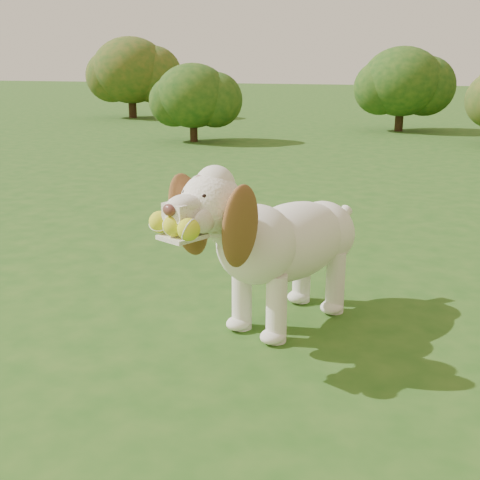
% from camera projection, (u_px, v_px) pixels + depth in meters
% --- Properties ---
extents(ground, '(80.00, 80.00, 0.00)m').
position_uv_depth(ground, '(290.00, 303.00, 3.44)').
color(ground, '#214E16').
rests_on(ground, ground).
extents(dog, '(0.80, 1.34, 0.90)m').
position_uv_depth(dog, '(278.00, 238.00, 3.01)').
color(dog, white).
rests_on(dog, ground).
extents(shrub_a, '(1.31, 1.31, 1.35)m').
position_uv_depth(shrub_a, '(193.00, 96.00, 10.50)').
color(shrub_a, '#382314').
rests_on(shrub_a, ground).
extents(shrub_e, '(1.94, 1.94, 2.01)m').
position_uv_depth(shrub_e, '(131.00, 70.00, 15.26)').
color(shrub_e, '#382314').
rests_on(shrub_e, ground).
extents(shrub_b, '(1.63, 1.63, 1.69)m').
position_uv_depth(shrub_b, '(402.00, 82.00, 12.15)').
color(shrub_b, '#382314').
rests_on(shrub_b, ground).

